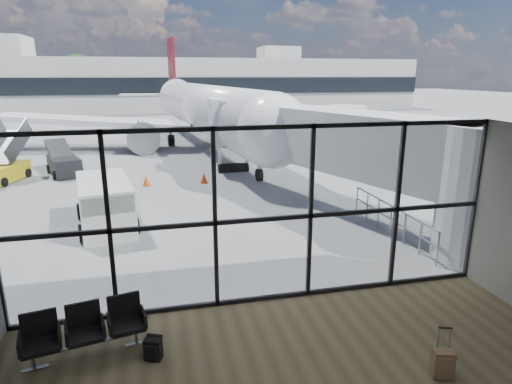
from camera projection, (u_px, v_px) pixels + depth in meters
name	position (u px, v px, depth m)	size (l,w,h in m)	color
ground	(178.00, 126.00, 48.59)	(220.00, 220.00, 0.00)	slate
lounge_shell	(350.00, 300.00, 5.82)	(12.02, 8.01, 4.51)	brown
glass_curtain_wall	(264.00, 217.00, 10.43)	(12.10, 0.12, 4.50)	white
jet_bridge	(336.00, 145.00, 18.01)	(8.00, 16.50, 4.33)	#AAAEB0
apron_railing	(391.00, 216.00, 15.35)	(0.06, 5.46, 1.11)	gray
far_terminal	(166.00, 84.00, 67.98)	(80.00, 12.20, 11.00)	beige
tree_3	(3.00, 81.00, 71.52)	(4.95, 4.95, 7.12)	#382619
tree_4	(41.00, 77.00, 72.66)	(5.61, 5.61, 8.07)	#382619
tree_5	(78.00, 73.00, 73.81)	(6.27, 6.27, 9.03)	#382619
seating_row	(85.00, 327.00, 8.80)	(2.42, 1.13, 1.07)	gray
backpack	(153.00, 349.00, 8.66)	(0.40, 0.40, 0.51)	black
suitcase	(443.00, 364.00, 8.12)	(0.43, 0.35, 1.02)	brown
airliner	(202.00, 108.00, 35.60)	(32.17, 37.38, 9.64)	silver
service_van	(105.00, 204.00, 16.09)	(2.58, 4.40, 1.80)	silver
belt_loader	(64.00, 164.00, 24.70)	(2.62, 4.15, 1.82)	black
mobile_stairs	(1.00, 170.00, 23.18)	(2.63, 3.94, 2.54)	#B89E15
traffic_cone_a	(146.00, 181.00, 22.27)	(0.41, 0.41, 0.58)	#D24B0B
traffic_cone_b	(204.00, 178.00, 22.84)	(0.40, 0.40, 0.57)	red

